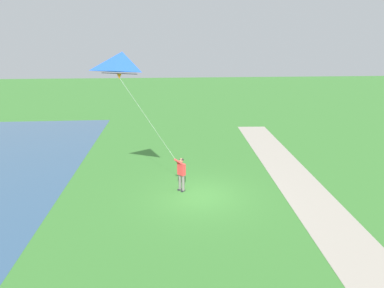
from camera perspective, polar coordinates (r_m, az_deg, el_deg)
ground_plane at (r=17.14m, az=1.21°, el=-8.56°), size 120.00×120.00×0.00m
walkway_path at (r=16.77m, az=20.45°, el=-10.23°), size 4.23×32.08×0.02m
person_kite_flyer at (r=17.29m, az=-1.81°, el=-4.56°), size 0.61×0.58×1.83m
flying_kite at (r=14.31m, az=-11.42°, el=12.61°), size 3.04×2.35×5.07m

